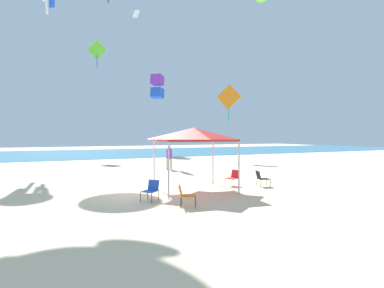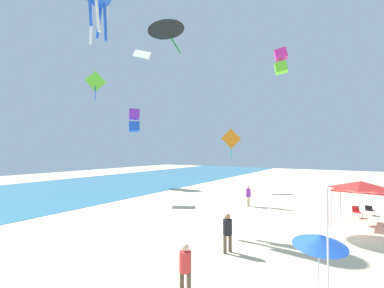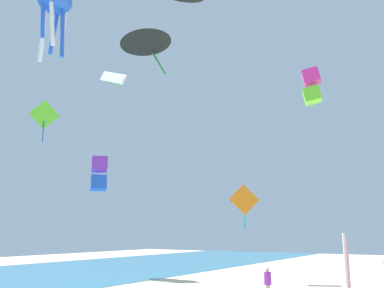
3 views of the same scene
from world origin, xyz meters
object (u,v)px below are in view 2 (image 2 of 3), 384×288
object	(u,v)px
canopy_tent	(361,186)
person_by_tent	(228,230)
kite_delta_black	(166,27)
folding_chair_facing_ocean	(369,210)
beach_umbrella	(320,240)
kite_box_magenta	(281,61)
person_watching_sky	(185,265)
kite_box_purple	(134,120)
kite_diamond_orange	(231,140)
banner_flag	(328,239)
person_kite_handler	(248,194)
kite_diamond_lime	(95,82)
folding_chair_left_of_tent	(357,211)
kite_parafoil_white	(142,55)
kite_octopus_blue	(98,0)

from	to	relation	value
canopy_tent	person_by_tent	distance (m)	10.89
canopy_tent	kite_delta_black	world-z (taller)	kite_delta_black
folding_chair_facing_ocean	kite_delta_black	size ratio (longest dim) A/B	0.24
kite_delta_black	folding_chair_facing_ocean	bearing A→B (deg)	114.80
beach_umbrella	kite_box_magenta	bearing A→B (deg)	16.49
person_by_tent	person_watching_sky	world-z (taller)	person_by_tent
kite_delta_black	person_watching_sky	bearing A→B (deg)	41.90
folding_chair_facing_ocean	person_watching_sky	size ratio (longest dim) A/B	0.46
kite_box_magenta	kite_box_purple	size ratio (longest dim) A/B	0.86
person_watching_sky	kite_diamond_orange	world-z (taller)	kite_diamond_orange
folding_chair_facing_ocean	kite_box_magenta	world-z (taller)	kite_box_magenta
kite_diamond_orange	kite_box_purple	world-z (taller)	kite_box_purple
beach_umbrella	banner_flag	world-z (taller)	banner_flag
folding_chair_facing_ocean	person_kite_handler	xyz separation A→B (m)	(-1.55, 9.23, 0.61)
folding_chair_facing_ocean	kite_diamond_lime	size ratio (longest dim) A/B	0.23
folding_chair_left_of_tent	kite_delta_black	bearing A→B (deg)	-179.86
kite_diamond_orange	person_by_tent	bearing A→B (deg)	-99.17
person_watching_sky	beach_umbrella	bearing A→B (deg)	-138.73
kite_diamond_lime	beach_umbrella	bearing A→B (deg)	101.26
kite_diamond_lime	kite_parafoil_white	size ratio (longest dim) A/B	1.12
person_kite_handler	kite_parafoil_white	xyz separation A→B (m)	(1.14, 14.07, 15.91)
kite_box_purple	kite_box_magenta	bearing A→B (deg)	138.54
kite_octopus_blue	folding_chair_left_of_tent	bearing A→B (deg)	128.37
beach_umbrella	kite_parafoil_white	size ratio (longest dim) A/B	0.71
person_kite_handler	kite_box_purple	distance (m)	22.18
banner_flag	kite_box_purple	bearing A→B (deg)	53.95
kite_diamond_lime	person_watching_sky	bearing A→B (deg)	91.87
banner_flag	kite_box_magenta	xyz separation A→B (m)	(22.00, 6.46, 13.01)
person_by_tent	kite_delta_black	world-z (taller)	kite_delta_black
folding_chair_left_of_tent	kite_parafoil_white	bearing A→B (deg)	157.72
kite_parafoil_white	kite_box_purple	xyz separation A→B (m)	(4.52, 5.62, -7.42)
folding_chair_left_of_tent	canopy_tent	bearing A→B (deg)	-103.57
person_by_tent	kite_delta_black	size ratio (longest dim) A/B	0.56
folding_chair_facing_ocean	banner_flag	bearing A→B (deg)	99.65
person_kite_handler	person_watching_sky	bearing A→B (deg)	3.94
person_by_tent	kite_box_purple	distance (m)	29.45
kite_diamond_lime	kite_box_purple	world-z (taller)	kite_diamond_lime
banner_flag	kite_box_magenta	distance (m)	26.36
beach_umbrella	kite_diamond_orange	xyz separation A→B (m)	(21.50, 12.70, 4.66)
banner_flag	kite_diamond_lime	size ratio (longest dim) A/B	1.12
kite_diamond_orange	kite_box_purple	xyz separation A→B (m)	(-3.05, 14.27, 3.08)
kite_diamond_lime	folding_chair_left_of_tent	bearing A→B (deg)	130.08
beach_umbrella	person_kite_handler	size ratio (longest dim) A/B	1.19
kite_delta_black	kite_diamond_orange	xyz separation A→B (m)	(13.60, -0.31, -9.49)
person_kite_handler	canopy_tent	bearing A→B (deg)	68.79
folding_chair_left_of_tent	person_watching_sky	bearing A→B (deg)	-128.11
person_by_tent	kite_octopus_blue	distance (m)	21.99
folding_chair_left_of_tent	folding_chair_facing_ocean	bearing A→B (deg)	33.26
kite_delta_black	kite_diamond_orange	distance (m)	16.59
kite_diamond_lime	kite_diamond_orange	xyz separation A→B (m)	(11.57, -12.26, -6.64)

